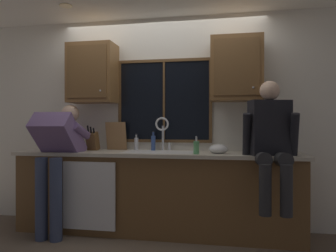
{
  "coord_description": "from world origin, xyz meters",
  "views": [
    {
      "loc": [
        0.81,
        -3.9,
        1.23
      ],
      "look_at": [
        0.14,
        -0.3,
        1.22
      ],
      "focal_mm": 34.54,
      "sensor_mm": 36.0,
      "label": 1
    }
  ],
  "objects_px": {
    "mixing_bowl": "(218,149)",
    "knife_block": "(93,141)",
    "bottle_green_glass": "(136,143)",
    "person_sitting_on_counter": "(271,138)",
    "bottle_tall_clear": "(153,143)",
    "person_standing": "(58,152)",
    "cutting_board": "(116,136)",
    "soap_dispenser": "(196,147)"
  },
  "relations": [
    {
      "from": "mixing_bowl",
      "to": "bottle_green_glass",
      "type": "bearing_deg",
      "value": 166.19
    },
    {
      "from": "mixing_bowl",
      "to": "soap_dispenser",
      "type": "distance_m",
      "value": 0.27
    },
    {
      "from": "person_standing",
      "to": "person_sitting_on_counter",
      "type": "relative_size",
      "value": 1.17
    },
    {
      "from": "person_sitting_on_counter",
      "to": "bottle_tall_clear",
      "type": "relative_size",
      "value": 5.41
    },
    {
      "from": "cutting_board",
      "to": "knife_block",
      "type": "bearing_deg",
      "value": -153.42
    },
    {
      "from": "person_sitting_on_counter",
      "to": "soap_dispenser",
      "type": "relative_size",
      "value": 6.58
    },
    {
      "from": "bottle_green_glass",
      "to": "soap_dispenser",
      "type": "bearing_deg",
      "value": -26.14
    },
    {
      "from": "mixing_bowl",
      "to": "cutting_board",
      "type": "bearing_deg",
      "value": 168.25
    },
    {
      "from": "person_standing",
      "to": "soap_dispenser",
      "type": "relative_size",
      "value": 7.69
    },
    {
      "from": "knife_block",
      "to": "bottle_green_glass",
      "type": "bearing_deg",
      "value": 12.02
    },
    {
      "from": "soap_dispenser",
      "to": "person_standing",
      "type": "bearing_deg",
      "value": -176.5
    },
    {
      "from": "mixing_bowl",
      "to": "bottle_green_glass",
      "type": "relative_size",
      "value": 1.03
    },
    {
      "from": "person_sitting_on_counter",
      "to": "soap_dispenser",
      "type": "bearing_deg",
      "value": 173.18
    },
    {
      "from": "knife_block",
      "to": "bottle_green_glass",
      "type": "xyz_separation_m",
      "value": [
        0.52,
        0.11,
        -0.03
      ]
    },
    {
      "from": "person_sitting_on_counter",
      "to": "bottle_green_glass",
      "type": "xyz_separation_m",
      "value": [
        -1.52,
        0.47,
        -0.1
      ]
    },
    {
      "from": "person_standing",
      "to": "knife_block",
      "type": "xyz_separation_m",
      "value": [
        0.26,
        0.36,
        0.1
      ]
    },
    {
      "from": "knife_block",
      "to": "person_sitting_on_counter",
      "type": "bearing_deg",
      "value": -9.95
    },
    {
      "from": "mixing_bowl",
      "to": "bottle_green_glass",
      "type": "xyz_separation_m",
      "value": [
        -1.0,
        0.25,
        0.04
      ]
    },
    {
      "from": "person_standing",
      "to": "cutting_board",
      "type": "relative_size",
      "value": 4.22
    },
    {
      "from": "knife_block",
      "to": "soap_dispenser",
      "type": "xyz_separation_m",
      "value": [
        1.29,
        -0.27,
        -0.04
      ]
    },
    {
      "from": "person_standing",
      "to": "cutting_board",
      "type": "bearing_deg",
      "value": 43.61
    },
    {
      "from": "person_standing",
      "to": "cutting_board",
      "type": "height_order",
      "value": "person_standing"
    },
    {
      "from": "cutting_board",
      "to": "mixing_bowl",
      "type": "bearing_deg",
      "value": -11.75
    },
    {
      "from": "bottle_tall_clear",
      "to": "bottle_green_glass",
      "type": "bearing_deg",
      "value": 179.16
    },
    {
      "from": "bottle_green_glass",
      "to": "cutting_board",
      "type": "bearing_deg",
      "value": 176.3
    },
    {
      "from": "cutting_board",
      "to": "bottle_green_glass",
      "type": "distance_m",
      "value": 0.28
    },
    {
      "from": "person_sitting_on_counter",
      "to": "bottle_green_glass",
      "type": "relative_size",
      "value": 6.26
    },
    {
      "from": "person_standing",
      "to": "person_sitting_on_counter",
      "type": "height_order",
      "value": "person_sitting_on_counter"
    },
    {
      "from": "mixing_bowl",
      "to": "knife_block",
      "type": "bearing_deg",
      "value": 174.9
    },
    {
      "from": "bottle_tall_clear",
      "to": "soap_dispenser",
      "type": "bearing_deg",
      "value": -33.92
    },
    {
      "from": "knife_block",
      "to": "soap_dispenser",
      "type": "height_order",
      "value": "knife_block"
    },
    {
      "from": "person_standing",
      "to": "knife_block",
      "type": "relative_size",
      "value": 4.58
    },
    {
      "from": "knife_block",
      "to": "bottle_tall_clear",
      "type": "xyz_separation_m",
      "value": [
        0.73,
        0.11,
        -0.01
      ]
    },
    {
      "from": "person_standing",
      "to": "bottle_green_glass",
      "type": "xyz_separation_m",
      "value": [
        0.78,
        0.47,
        0.07
      ]
    },
    {
      "from": "person_standing",
      "to": "mixing_bowl",
      "type": "xyz_separation_m",
      "value": [
        1.77,
        0.23,
        0.04
      ]
    },
    {
      "from": "bottle_green_glass",
      "to": "bottle_tall_clear",
      "type": "distance_m",
      "value": 0.21
    },
    {
      "from": "mixing_bowl",
      "to": "bottle_tall_clear",
      "type": "distance_m",
      "value": 0.82
    },
    {
      "from": "cutting_board",
      "to": "bottle_green_glass",
      "type": "xyz_separation_m",
      "value": [
        0.26,
        -0.02,
        -0.09
      ]
    },
    {
      "from": "cutting_board",
      "to": "bottle_tall_clear",
      "type": "distance_m",
      "value": 0.48
    },
    {
      "from": "mixing_bowl",
      "to": "bottle_tall_clear",
      "type": "height_order",
      "value": "bottle_tall_clear"
    },
    {
      "from": "cutting_board",
      "to": "soap_dispenser",
      "type": "relative_size",
      "value": 1.82
    },
    {
      "from": "person_standing",
      "to": "bottle_green_glass",
      "type": "relative_size",
      "value": 7.31
    }
  ]
}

